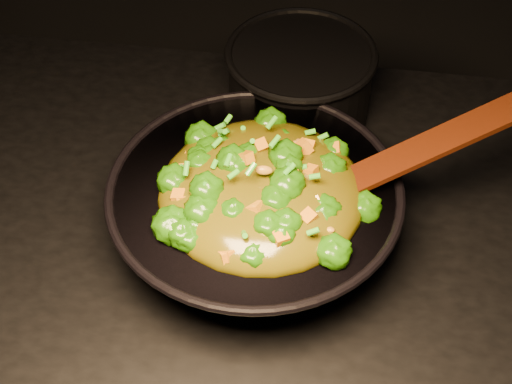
# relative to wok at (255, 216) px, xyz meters

# --- Properties ---
(wok) EXTENTS (0.37, 0.37, 0.10)m
(wok) POSITION_rel_wok_xyz_m (0.00, 0.00, 0.00)
(wok) COLOR black
(wok) RESTS_ON stovetop
(stir_fry) EXTENTS (0.33, 0.33, 0.09)m
(stir_fry) POSITION_rel_wok_xyz_m (0.01, -0.01, 0.09)
(stir_fry) COLOR #205B06
(stir_fry) RESTS_ON wok
(spatula) EXTENTS (0.25, 0.13, 0.11)m
(spatula) POSITION_rel_wok_xyz_m (0.18, 0.04, 0.10)
(spatula) COLOR #371308
(spatula) RESTS_ON wok
(back_pot) EXTENTS (0.22, 0.22, 0.12)m
(back_pot) POSITION_rel_wok_xyz_m (0.03, 0.26, 0.01)
(back_pot) COLOR black
(back_pot) RESTS_ON stovetop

